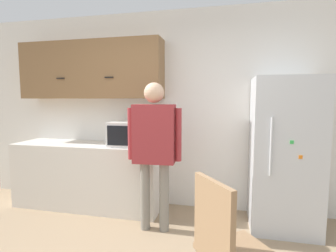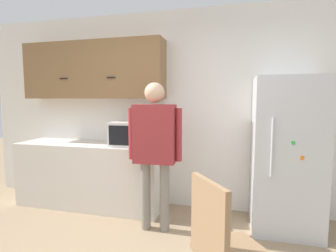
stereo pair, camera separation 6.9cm
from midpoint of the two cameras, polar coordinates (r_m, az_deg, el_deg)
back_wall at (r=3.66m, az=1.03°, el=3.42°), size 6.00×0.06×2.70m
counter at (r=3.92m, az=-17.35°, el=-10.12°), size 2.06×0.60×0.89m
upper_cabinets at (r=3.91m, az=-16.99°, el=11.53°), size 2.06×0.35×0.79m
microwave at (r=3.49m, az=-9.04°, el=-1.72°), size 0.50×0.38×0.32m
person at (r=2.94m, az=-3.68°, el=-3.35°), size 0.61×0.24×1.69m
refrigerator at (r=3.31m, az=23.40°, el=-5.59°), size 0.73×0.72×1.75m
chair at (r=1.93m, az=11.76°, el=-24.00°), size 0.64×0.64×1.00m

